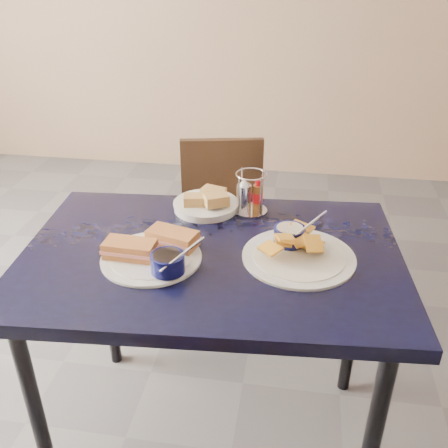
# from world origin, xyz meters

# --- Properties ---
(dining_table) EXTENTS (1.12, 0.79, 0.75)m
(dining_table) POSITION_xyz_m (-0.07, 0.08, 0.67)
(dining_table) COLOR black
(dining_table) RESTS_ON ground
(chair_far) EXTENTS (0.43, 0.42, 0.78)m
(chair_far) POSITION_xyz_m (-0.15, 0.86, 0.45)
(chair_far) COLOR black
(chair_far) RESTS_ON ground
(sandwich_plate) EXTENTS (0.30, 0.28, 0.12)m
(sandwich_plate) POSITION_xyz_m (-0.22, 0.01, 0.77)
(sandwich_plate) COLOR white
(sandwich_plate) RESTS_ON dining_table
(plantain_plate) EXTENTS (0.31, 0.31, 0.12)m
(plantain_plate) POSITION_xyz_m (0.16, 0.10, 0.77)
(plantain_plate) COLOR white
(plantain_plate) RESTS_ON dining_table
(bread_basket) EXTENTS (0.21, 0.21, 0.07)m
(bread_basket) POSITION_xyz_m (-0.14, 0.33, 0.77)
(bread_basket) COLOR white
(bread_basket) RESTS_ON dining_table
(condiment_caddy) EXTENTS (0.11, 0.11, 0.14)m
(condiment_caddy) POSITION_xyz_m (0.00, 0.34, 0.81)
(condiment_caddy) COLOR silver
(condiment_caddy) RESTS_ON dining_table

